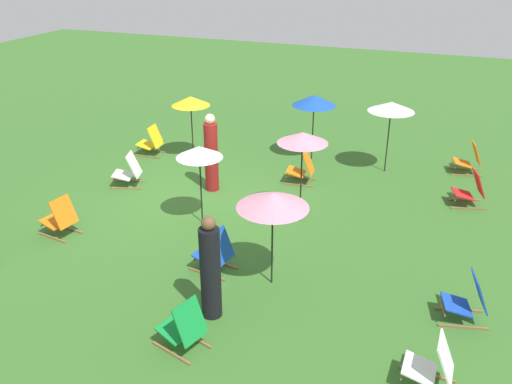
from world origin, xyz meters
The scene contains 19 objects.
ground_plane centered at (0.00, 0.00, 0.00)m, with size 40.00×40.00×0.00m, color #386B28.
deckchair_0 centered at (-2.26, -2.77, 0.37)m, with size 0.52×0.79×0.83m.
deckchair_1 centered at (4.44, 1.78, 0.37)m, with size 0.67×0.86×0.83m.
deckchair_2 centered at (2.32, -2.12, 0.37)m, with size 0.58×0.82×0.83m.
deckchair_3 centered at (-4.03, 5.45, 0.37)m, with size 0.64×0.85×0.83m.
deckchair_4 centered at (-0.25, -2.18, 0.37)m, with size 0.69×0.87×0.83m.
deckchair_5 centered at (-1.92, 1.67, 0.37)m, with size 0.55×0.80×0.83m.
deckchair_6 centered at (2.27, 5.60, 0.37)m, with size 0.64×0.85×0.83m.
deckchair_7 centered at (3.96, 5.22, 0.37)m, with size 0.50×0.77×0.83m.
deckchair_9 centered at (2.39, 1.34, 0.37)m, with size 0.59×0.82×0.83m.
deckchair_10 centered at (-2.07, 5.53, 0.37)m, with size 0.67×0.86×0.83m.
umbrella_0 centered at (-3.39, 3.45, 1.71)m, with size 1.15×1.15×1.83m.
umbrella_1 centered at (-2.45, -1.58, 1.59)m, with size 1.01×1.01×1.72m.
umbrella_2 centered at (-0.01, 2.20, 1.85)m, with size 1.03×1.03×1.97m.
umbrella_3 centered at (2.39, 2.41, 1.60)m, with size 1.21×1.21×1.73m.
umbrella_4 centered at (0.82, 0.30, 1.59)m, with size 0.95×0.95×1.71m.
umbrella_5 centered at (-3.55, 1.45, 1.63)m, with size 1.15×1.15×1.77m.
person_0 centered at (-0.77, -0.22, 0.89)m, with size 0.38×0.38×1.87m.
person_1 centered at (3.58, 1.82, 0.83)m, with size 0.41×0.41×1.77m.
Camera 1 is at (9.99, 5.05, 5.51)m, focal length 38.50 mm.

